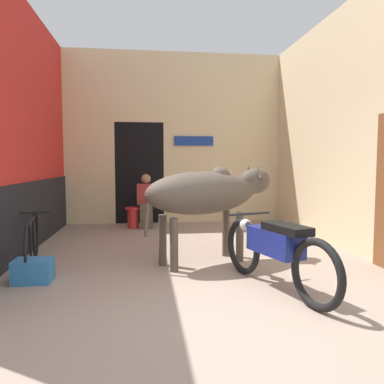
{
  "coord_description": "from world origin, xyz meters",
  "views": [
    {
      "loc": [
        -0.7,
        -3.36,
        1.43
      ],
      "look_at": [
        0.04,
        2.5,
        0.97
      ],
      "focal_mm": 35.0,
      "sensor_mm": 36.0,
      "label": 1
    }
  ],
  "objects_px": {
    "cow": "(209,193)",
    "crate": "(33,271)",
    "shopkeeper_seated": "(146,199)",
    "plastic_stool": "(133,217)",
    "bicycle": "(32,241)",
    "motorcycle_near": "(275,249)"
  },
  "relations": [
    {
      "from": "bicycle",
      "to": "crate",
      "type": "bearing_deg",
      "value": -73.84
    },
    {
      "from": "motorcycle_near",
      "to": "crate",
      "type": "relative_size",
      "value": 4.51
    },
    {
      "from": "crate",
      "to": "bicycle",
      "type": "bearing_deg",
      "value": 106.16
    },
    {
      "from": "cow",
      "to": "motorcycle_near",
      "type": "distance_m",
      "value": 1.46
    },
    {
      "from": "shopkeeper_seated",
      "to": "plastic_stool",
      "type": "xyz_separation_m",
      "value": [
        -0.29,
        -0.01,
        -0.38
      ]
    },
    {
      "from": "shopkeeper_seated",
      "to": "crate",
      "type": "bearing_deg",
      "value": -110.55
    },
    {
      "from": "cow",
      "to": "shopkeeper_seated",
      "type": "bearing_deg",
      "value": 106.34
    },
    {
      "from": "shopkeeper_seated",
      "to": "plastic_stool",
      "type": "bearing_deg",
      "value": -178.81
    },
    {
      "from": "cow",
      "to": "crate",
      "type": "xyz_separation_m",
      "value": [
        -2.24,
        -0.64,
        -0.86
      ]
    },
    {
      "from": "bicycle",
      "to": "crate",
      "type": "distance_m",
      "value": 0.78
    },
    {
      "from": "cow",
      "to": "bicycle",
      "type": "relative_size",
      "value": 1.2
    },
    {
      "from": "crate",
      "to": "cow",
      "type": "bearing_deg",
      "value": 15.99
    },
    {
      "from": "bicycle",
      "to": "shopkeeper_seated",
      "type": "bearing_deg",
      "value": 61.72
    },
    {
      "from": "cow",
      "to": "shopkeeper_seated",
      "type": "relative_size",
      "value": 1.78
    },
    {
      "from": "motorcycle_near",
      "to": "cow",
      "type": "bearing_deg",
      "value": 113.48
    },
    {
      "from": "plastic_stool",
      "to": "bicycle",
      "type": "bearing_deg",
      "value": -113.73
    },
    {
      "from": "motorcycle_near",
      "to": "plastic_stool",
      "type": "distance_m",
      "value": 4.58
    },
    {
      "from": "cow",
      "to": "plastic_stool",
      "type": "height_order",
      "value": "cow"
    },
    {
      "from": "plastic_stool",
      "to": "crate",
      "type": "xyz_separation_m",
      "value": [
        -1.07,
        -3.63,
        -0.1
      ]
    },
    {
      "from": "cow",
      "to": "bicycle",
      "type": "distance_m",
      "value": 2.53
    },
    {
      "from": "cow",
      "to": "crate",
      "type": "bearing_deg",
      "value": -164.01
    },
    {
      "from": "motorcycle_near",
      "to": "plastic_stool",
      "type": "bearing_deg",
      "value": 111.99
    }
  ]
}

